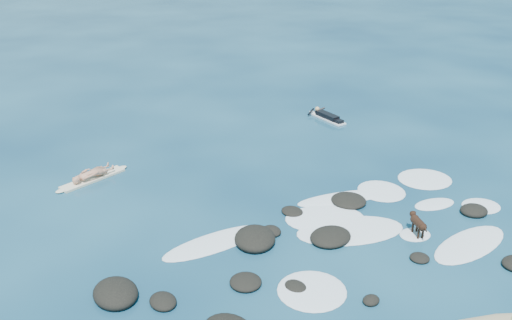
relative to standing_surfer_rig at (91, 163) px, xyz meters
name	(u,v)px	position (x,y,z in m)	size (l,w,h in m)	color
ground	(309,225)	(6.20, -6.79, -0.75)	(160.00, 160.00, 0.00)	#0A2642
reef_rocks	(281,258)	(4.33, -8.36, -0.65)	(14.03, 6.88, 0.54)	black
breaking_foam	(364,221)	(8.09, -7.41, -0.74)	(12.74, 6.96, 0.12)	white
standing_surfer_rig	(91,163)	(0.00, 0.00, 0.00)	(3.17, 1.67, 1.90)	beige
paddling_surfer_rig	(327,116)	(12.44, 2.37, -0.60)	(1.19, 2.65, 0.46)	white
dog	(418,222)	(9.15, -8.91, -0.25)	(0.46, 1.18, 0.76)	black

